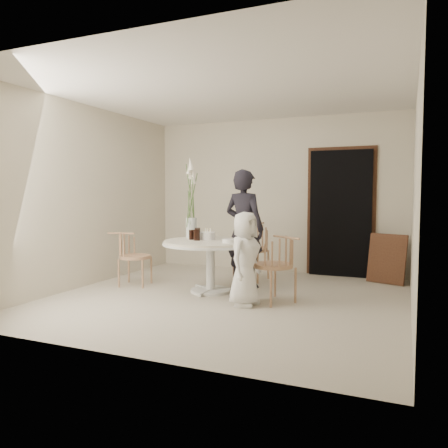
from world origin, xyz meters
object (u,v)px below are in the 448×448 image
at_px(chair_far, 255,243).
at_px(birthday_cake, 207,236).
at_px(chair_left, 128,251).
at_px(girl, 244,229).
at_px(flower_vase, 191,207).
at_px(boy, 245,259).
at_px(chair_right, 280,259).
at_px(table, 210,249).

bearing_deg(chair_far, birthday_cake, -102.03).
height_order(chair_left, girl, girl).
relative_size(birthday_cake, flower_vase, 0.19).
bearing_deg(flower_vase, boy, -32.95).
relative_size(chair_far, chair_left, 1.13).
xyz_separation_m(boy, flower_vase, (-1.10, 0.71, 0.61)).
distance_m(chair_far, birthday_cake, 1.15).
relative_size(girl, birthday_cake, 7.79).
bearing_deg(flower_vase, birthday_cake, -21.38).
xyz_separation_m(girl, boy, (0.38, -1.02, -0.29)).
bearing_deg(flower_vase, chair_far, 55.33).
relative_size(chair_right, chair_left, 1.08).
bearing_deg(boy, flower_vase, 63.17).
distance_m(table, birthday_cake, 0.21).
bearing_deg(birthday_cake, boy, -36.92).
bearing_deg(boy, table, 60.33).
height_order(boy, flower_vase, flower_vase).
relative_size(chair_left, boy, 0.69).
bearing_deg(chair_right, chair_left, -61.13).
distance_m(chair_far, chair_right, 1.65).
height_order(girl, birthday_cake, girl).
xyz_separation_m(chair_far, chair_right, (0.82, -1.43, -0.03)).
relative_size(chair_right, boy, 0.75).
distance_m(chair_right, boy, 0.44).
bearing_deg(flower_vase, table, -27.59).
height_order(chair_right, chair_left, chair_right).
xyz_separation_m(chair_left, flower_vase, (0.94, 0.27, 0.67)).
xyz_separation_m(table, boy, (0.70, -0.50, -0.04)).
bearing_deg(chair_right, table, -70.18).
relative_size(chair_right, flower_vase, 0.74).
bearing_deg(boy, girl, 26.78).
distance_m(girl, birthday_cake, 0.59).
bearing_deg(birthday_cake, table, -44.64).
xyz_separation_m(table, chair_left, (-1.34, -0.06, -0.10)).
relative_size(chair_left, flower_vase, 0.68).
bearing_deg(chair_far, boy, -69.48).
distance_m(chair_left, girl, 1.78).
height_order(chair_far, girl, girl).
bearing_deg(chair_far, table, -96.66).
height_order(chair_right, flower_vase, flower_vase).
xyz_separation_m(chair_left, boy, (2.04, -0.44, 0.06)).
height_order(chair_right, boy, boy).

